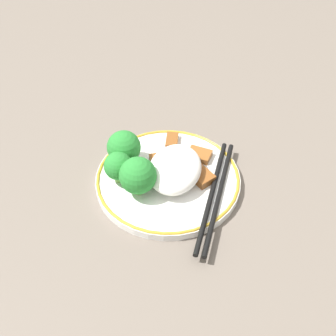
{
  "coord_description": "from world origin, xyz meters",
  "views": [
    {
      "loc": [
        -0.47,
        -0.12,
        0.52
      ],
      "look_at": [
        0.0,
        0.0,
        0.03
      ],
      "focal_mm": 50.0,
      "sensor_mm": 36.0,
      "label": 1
    }
  ],
  "objects_px": {
    "broccoli_back_left": "(124,148)",
    "broccoli_back_right": "(138,176)",
    "broccoli_back_center": "(118,166)",
    "chopsticks": "(215,195)",
    "plate": "(168,179)"
  },
  "relations": [
    {
      "from": "broccoli_back_center",
      "to": "chopsticks",
      "type": "relative_size",
      "value": 0.23
    },
    {
      "from": "plate",
      "to": "broccoli_back_right",
      "type": "bearing_deg",
      "value": 138.19
    },
    {
      "from": "plate",
      "to": "broccoli_back_left",
      "type": "bearing_deg",
      "value": 79.57
    },
    {
      "from": "plate",
      "to": "broccoli_back_right",
      "type": "xyz_separation_m",
      "value": [
        -0.04,
        0.03,
        0.04
      ]
    },
    {
      "from": "broccoli_back_right",
      "to": "chopsticks",
      "type": "relative_size",
      "value": 0.28
    },
    {
      "from": "broccoli_back_left",
      "to": "broccoli_back_right",
      "type": "xyz_separation_m",
      "value": [
        -0.05,
        -0.04,
        0.0
      ]
    },
    {
      "from": "chopsticks",
      "to": "plate",
      "type": "bearing_deg",
      "value": 74.8
    },
    {
      "from": "broccoli_back_left",
      "to": "broccoli_back_right",
      "type": "bearing_deg",
      "value": -143.74
    },
    {
      "from": "broccoli_back_left",
      "to": "broccoli_back_right",
      "type": "relative_size",
      "value": 0.98
    },
    {
      "from": "broccoli_back_center",
      "to": "chopsticks",
      "type": "bearing_deg",
      "value": -89.4
    },
    {
      "from": "plate",
      "to": "broccoli_back_left",
      "type": "distance_m",
      "value": 0.08
    },
    {
      "from": "broccoli_back_right",
      "to": "chopsticks",
      "type": "bearing_deg",
      "value": -80.87
    },
    {
      "from": "broccoli_back_left",
      "to": "broccoli_back_right",
      "type": "distance_m",
      "value": 0.06
    },
    {
      "from": "broccoli_back_center",
      "to": "chopsticks",
      "type": "xyz_separation_m",
      "value": [
        0.0,
        -0.15,
        -0.02
      ]
    },
    {
      "from": "plate",
      "to": "broccoli_back_center",
      "type": "bearing_deg",
      "value": 107.63
    }
  ]
}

